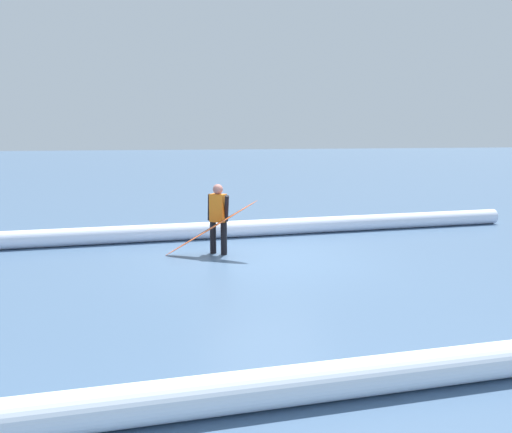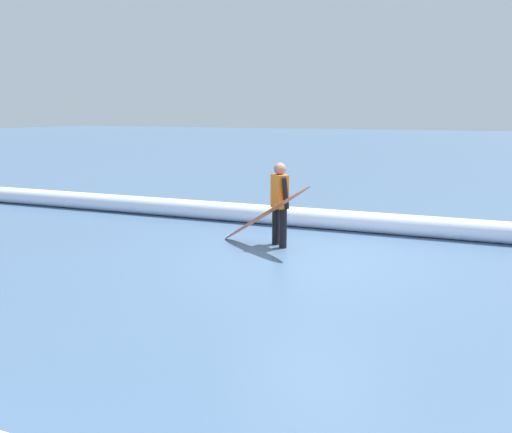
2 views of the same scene
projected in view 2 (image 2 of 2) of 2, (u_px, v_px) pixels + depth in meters
ground_plane at (315, 261)px, 8.45m from camera, size 139.72×139.72×0.00m
surfer at (280, 200)px, 9.26m from camera, size 0.42×0.50×1.55m
surfboard at (264, 215)px, 9.17m from camera, size 2.03×0.89×1.27m
wave_crest_foreground at (297, 217)px, 11.02m from camera, size 17.52×1.34×0.42m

